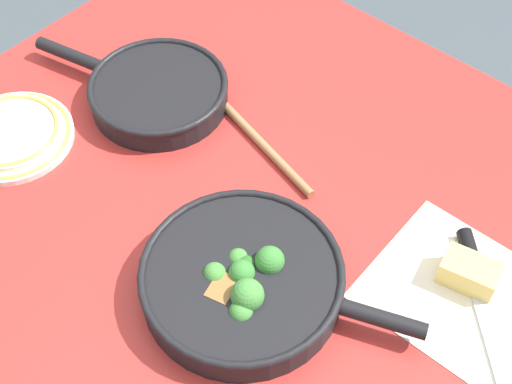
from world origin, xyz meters
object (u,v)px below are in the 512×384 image
at_px(wooden_spoon, 233,114).
at_px(dinner_plate_stack, 11,134).
at_px(skillet_broccoli, 244,280).
at_px(cheese_block, 469,273).
at_px(skillet_eggs, 157,92).
at_px(grater_knife, 480,290).

bearing_deg(wooden_spoon, dinner_plate_stack, 62.45).
xyz_separation_m(skillet_broccoli, wooden_spoon, (0.25, -0.25, -0.02)).
relative_size(skillet_broccoli, cheese_block, 4.39).
distance_m(skillet_broccoli, dinner_plate_stack, 0.50).
distance_m(skillet_broccoli, wooden_spoon, 0.35).
bearing_deg(skillet_eggs, skillet_broccoli, 140.64).
relative_size(skillet_eggs, dinner_plate_stack, 1.83).
bearing_deg(dinner_plate_stack, skillet_broccoli, -175.39).
height_order(skillet_broccoli, skillet_eggs, skillet_broccoli).
bearing_deg(cheese_block, skillet_broccoli, 44.09).
bearing_deg(grater_knife, dinner_plate_stack, -115.73).
distance_m(skillet_eggs, wooden_spoon, 0.14).
bearing_deg(cheese_block, dinner_plate_stack, 20.05).
relative_size(skillet_broccoli, wooden_spoon, 1.13).
height_order(grater_knife, dinner_plate_stack, dinner_plate_stack).
height_order(grater_knife, cheese_block, cheese_block).
bearing_deg(wooden_spoon, cheese_block, -169.38).
height_order(skillet_broccoli, dinner_plate_stack, skillet_broccoli).
bearing_deg(skillet_eggs, wooden_spoon, -167.52).
height_order(skillet_broccoli, grater_knife, skillet_broccoli).
bearing_deg(skillet_broccoli, cheese_block, 22.08).
bearing_deg(skillet_broccoli, skillet_eggs, 131.34).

